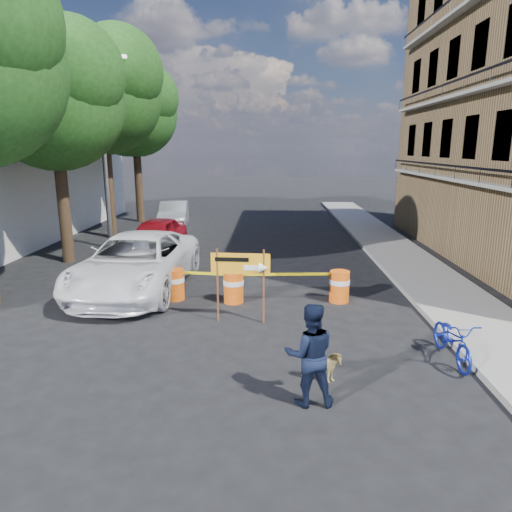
# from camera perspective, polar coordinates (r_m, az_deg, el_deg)

# --- Properties ---
(ground) EXTENTS (120.00, 120.00, 0.00)m
(ground) POSITION_cam_1_polar(r_m,az_deg,el_deg) (10.82, -3.60, -10.03)
(ground) COLOR black
(ground) RESTS_ON ground
(sidewalk_east) EXTENTS (2.40, 40.00, 0.15)m
(sidewalk_east) POSITION_cam_1_polar(r_m,az_deg,el_deg) (17.24, 19.38, -1.56)
(sidewalk_east) COLOR gray
(sidewalk_east) RESTS_ON ground
(tree_mid_a) EXTENTS (5.25, 5.00, 8.68)m
(tree_mid_a) POSITION_cam_1_polar(r_m,az_deg,el_deg) (18.65, -23.82, 17.57)
(tree_mid_a) COLOR #332316
(tree_mid_a) RESTS_ON ground
(tree_mid_b) EXTENTS (5.67, 5.40, 9.62)m
(tree_mid_b) POSITION_cam_1_polar(r_m,az_deg,el_deg) (23.33, -18.50, 18.68)
(tree_mid_b) COLOR #332316
(tree_mid_b) RESTS_ON ground
(tree_far) EXTENTS (5.04, 4.80, 8.84)m
(tree_far) POSITION_cam_1_polar(r_m,az_deg,el_deg) (28.04, -14.82, 16.89)
(tree_far) COLOR #332316
(tree_far) RESTS_ON ground
(streetlamp) EXTENTS (1.25, 0.18, 8.00)m
(streetlamp) POSITION_cam_1_polar(r_m,az_deg,el_deg) (20.58, -18.30, 12.95)
(streetlamp) COLOR gray
(streetlamp) RESTS_ON ground
(barrel_far_left) EXTENTS (0.58, 0.58, 0.90)m
(barrel_far_left) POSITION_cam_1_polar(r_m,az_deg,el_deg) (13.76, -15.96, -3.28)
(barrel_far_left) COLOR #E63D0D
(barrel_far_left) RESTS_ON ground
(barrel_mid_left) EXTENTS (0.58, 0.58, 0.90)m
(barrel_mid_left) POSITION_cam_1_polar(r_m,az_deg,el_deg) (13.39, -10.16, -3.43)
(barrel_mid_left) COLOR #E63D0D
(barrel_mid_left) RESTS_ON ground
(barrel_mid_right) EXTENTS (0.58, 0.58, 0.90)m
(barrel_mid_right) POSITION_cam_1_polar(r_m,az_deg,el_deg) (12.94, -2.83, -3.82)
(barrel_mid_right) COLOR #E63D0D
(barrel_mid_right) RESTS_ON ground
(barrel_far_right) EXTENTS (0.58, 0.58, 0.90)m
(barrel_far_right) POSITION_cam_1_polar(r_m,az_deg,el_deg) (13.20, 10.37, -3.68)
(barrel_far_right) COLOR #E63D0D
(barrel_far_right) RESTS_ON ground
(detour_sign) EXTENTS (1.47, 0.29, 1.89)m
(detour_sign) POSITION_cam_1_polar(r_m,az_deg,el_deg) (11.21, -0.98, -1.67)
(detour_sign) COLOR #592D19
(detour_sign) RESTS_ON ground
(pedestrian) EXTENTS (0.92, 0.74, 1.81)m
(pedestrian) POSITION_cam_1_polar(r_m,az_deg,el_deg) (7.91, 6.75, -12.11)
(pedestrian) COLOR black
(pedestrian) RESTS_ON ground
(bicycle) EXTENTS (0.65, 0.96, 1.79)m
(bicycle) POSITION_cam_1_polar(r_m,az_deg,el_deg) (10.17, 23.59, -7.30)
(bicycle) COLOR #13239F
(bicycle) RESTS_ON ground
(dog) EXTENTS (0.82, 0.49, 0.65)m
(dog) POSITION_cam_1_polar(r_m,az_deg,el_deg) (8.84, 8.11, -13.47)
(dog) COLOR #E1CB81
(dog) RESTS_ON ground
(suv_white) EXTENTS (3.15, 6.32, 1.72)m
(suv_white) POSITION_cam_1_polar(r_m,az_deg,el_deg) (14.41, -14.74, -0.86)
(suv_white) COLOR white
(suv_white) RESTS_ON ground
(sedan_red) EXTENTS (2.20, 4.43, 1.45)m
(sedan_red) POSITION_cam_1_polar(r_m,az_deg,el_deg) (19.43, -12.43, 2.48)
(sedan_red) COLOR maroon
(sedan_red) RESTS_ON ground
(sedan_silver) EXTENTS (2.01, 4.38, 1.39)m
(sedan_silver) POSITION_cam_1_polar(r_m,az_deg,el_deg) (25.83, -10.24, 5.16)
(sedan_silver) COLOR #ACAEB3
(sedan_silver) RESTS_ON ground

